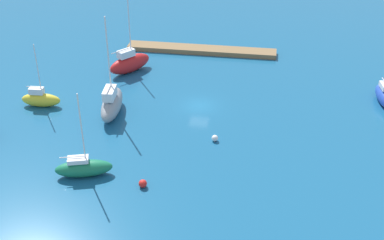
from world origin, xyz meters
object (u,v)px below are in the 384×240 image
(mooring_buoy_red, at_px, (143,184))
(pier_dock, at_px, (201,50))
(mooring_buoy_white, at_px, (215,138))
(sailboat_blue_outer_mooring, at_px, (384,95))
(sailboat_green_inner_mooring, at_px, (83,168))
(sailboat_yellow_lone_south, at_px, (41,99))
(sailboat_red_center_basin, at_px, (130,63))
(sailboat_gray_off_beacon, at_px, (112,103))

(mooring_buoy_red, bearing_deg, pier_dock, -92.10)
(mooring_buoy_red, height_order, mooring_buoy_white, mooring_buoy_red)
(sailboat_blue_outer_mooring, bearing_deg, sailboat_green_inner_mooring, -64.71)
(pier_dock, bearing_deg, sailboat_yellow_lone_south, 48.30)
(sailboat_blue_outer_mooring, bearing_deg, sailboat_red_center_basin, -103.28)
(sailboat_red_center_basin, relative_size, sailboat_gray_off_beacon, 0.88)
(sailboat_yellow_lone_south, distance_m, mooring_buoy_red, 22.58)
(sailboat_yellow_lone_south, bearing_deg, pier_dock, 45.15)
(sailboat_green_inner_mooring, bearing_deg, sailboat_yellow_lone_south, 111.64)
(sailboat_red_center_basin, distance_m, mooring_buoy_white, 22.29)
(sailboat_yellow_lone_south, relative_size, mooring_buoy_red, 10.07)
(sailboat_yellow_lone_south, height_order, mooring_buoy_white, sailboat_yellow_lone_south)
(sailboat_red_center_basin, height_order, sailboat_gray_off_beacon, sailboat_gray_off_beacon)
(sailboat_green_inner_mooring, bearing_deg, pier_dock, 60.95)
(sailboat_yellow_lone_south, distance_m, sailboat_blue_outer_mooring, 45.40)
(sailboat_red_center_basin, bearing_deg, sailboat_blue_outer_mooring, -57.19)
(sailboat_green_inner_mooring, relative_size, mooring_buoy_white, 12.79)
(sailboat_green_inner_mooring, xyz_separation_m, sailboat_gray_off_beacon, (0.64, -12.96, 0.58))
(sailboat_green_inner_mooring, xyz_separation_m, sailboat_blue_outer_mooring, (-34.21, -21.36, 0.06))
(sailboat_yellow_lone_south, height_order, mooring_buoy_red, sailboat_yellow_lone_south)
(pier_dock, xyz_separation_m, mooring_buoy_white, (-5.10, 25.65, 0.01))
(mooring_buoy_red, relative_size, mooring_buoy_white, 1.13)
(pier_dock, bearing_deg, sailboat_gray_off_beacon, 68.12)
(sailboat_yellow_lone_south, bearing_deg, sailboat_red_center_basin, 49.85)
(sailboat_red_center_basin, height_order, mooring_buoy_red, sailboat_red_center_basin)
(sailboat_yellow_lone_south, xyz_separation_m, sailboat_green_inner_mooring, (-10.52, 13.63, -0.05))
(sailboat_gray_off_beacon, distance_m, mooring_buoy_red, 15.80)
(sailboat_green_inner_mooring, distance_m, sailboat_red_center_basin, 25.55)
(sailboat_gray_off_beacon, height_order, mooring_buoy_white, sailboat_gray_off_beacon)
(sailboat_gray_off_beacon, height_order, mooring_buoy_red, sailboat_gray_off_beacon)
(sailboat_red_center_basin, distance_m, mooring_buoy_red, 27.77)
(sailboat_blue_outer_mooring, height_order, sailboat_gray_off_beacon, sailboat_gray_off_beacon)
(sailboat_blue_outer_mooring, relative_size, sailboat_red_center_basin, 0.92)
(sailboat_blue_outer_mooring, relative_size, mooring_buoy_white, 13.55)
(sailboat_red_center_basin, xyz_separation_m, sailboat_gray_off_beacon, (-0.94, 12.54, 0.12))
(pier_dock, height_order, sailboat_green_inner_mooring, sailboat_green_inner_mooring)
(sailboat_gray_off_beacon, bearing_deg, sailboat_blue_outer_mooring, -80.78)
(pier_dock, height_order, sailboat_red_center_basin, sailboat_red_center_basin)
(sailboat_green_inner_mooring, distance_m, sailboat_blue_outer_mooring, 40.34)
(sailboat_green_inner_mooring, height_order, sailboat_gray_off_beacon, sailboat_gray_off_beacon)
(pier_dock, xyz_separation_m, sailboat_blue_outer_mooring, (-26.26, 13.02, 0.71))
(mooring_buoy_red, bearing_deg, sailboat_red_center_basin, -72.72)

